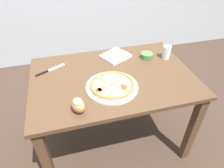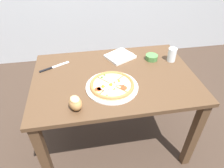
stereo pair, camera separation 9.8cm
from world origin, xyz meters
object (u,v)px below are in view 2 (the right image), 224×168
Objects in this scene: napkin_folded at (120,56)px; dining_table at (114,87)px; pizza at (112,85)px; water_glass at (172,55)px; bread_piece_near at (75,103)px; knife_main at (54,67)px; ramekin_bowl at (152,57)px.

dining_table is at bearing -110.48° from napkin_folded.
water_glass is at bearing 26.18° from pizza.
bread_piece_near is 0.52m from knife_main.
napkin_folded is at bearing 163.02° from ramekin_bowl.
bread_piece_near is (-0.64, -0.47, 0.02)m from ramekin_bowl.
knife_main is 0.95m from water_glass.
water_glass is (0.79, 0.43, 0.00)m from bread_piece_near.
water_glass reaches higher than knife_main.
dining_table is 0.44m from bread_piece_near.
water_glass is at bearing 14.77° from dining_table.
dining_table is at bearing 72.96° from pizza.
pizza reaches higher than napkin_folded.
knife_main is at bearing -173.69° from napkin_folded.
water_glass reaches higher than pizza.
water_glass is at bearing -15.81° from ramekin_bowl.
water_glass is (0.95, -0.06, 0.04)m from knife_main.
water_glass reaches higher than napkin_folded.
ramekin_bowl is 0.26m from napkin_folded.
bread_piece_near is (-0.29, -0.30, 0.15)m from dining_table.
dining_table is at bearing -153.15° from ramekin_bowl.
napkin_folded is at bearing 70.69° from pizza.
dining_table is at bearing -165.23° from water_glass.
pizza is at bearing -109.31° from napkin_folded.
knife_main is at bearing 156.86° from dining_table.
bread_piece_near is at bearing -99.13° from knife_main.
bread_piece_near is (-0.38, -0.55, 0.03)m from napkin_folded.
dining_table is 0.54m from water_glass.
napkin_folded is 0.42m from water_glass.
dining_table is 9.92× the size of bread_piece_near.
knife_main is at bearing 178.78° from ramekin_bowl.
napkin_folded is 0.67m from bread_piece_near.
knife_main is at bearing 107.90° from bread_piece_near.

